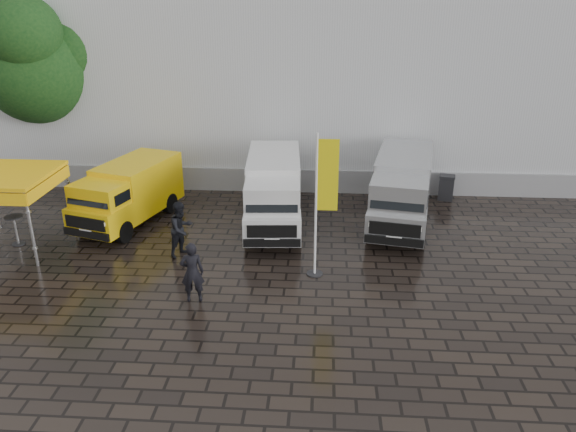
% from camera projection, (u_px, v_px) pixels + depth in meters
% --- Properties ---
extents(ground, '(120.00, 120.00, 0.00)m').
position_uv_depth(ground, '(301.00, 281.00, 16.93)').
color(ground, black).
rests_on(ground, ground).
extents(exhibition_hall, '(44.00, 16.00, 12.00)m').
position_uv_depth(exhibition_hall, '(354.00, 33.00, 29.31)').
color(exhibition_hall, silver).
rests_on(exhibition_hall, ground).
extents(hall_plinth, '(44.00, 0.15, 1.00)m').
position_uv_depth(hall_plinth, '(356.00, 182.00, 23.96)').
color(hall_plinth, gray).
rests_on(hall_plinth, ground).
extents(van_yellow, '(3.15, 5.13, 2.22)m').
position_uv_depth(van_yellow, '(128.00, 195.00, 20.68)').
color(van_yellow, yellow).
rests_on(van_yellow, ground).
extents(van_white, '(2.28, 5.80, 2.46)m').
position_uv_depth(van_white, '(274.00, 193.00, 20.51)').
color(van_white, silver).
rests_on(van_white, ground).
extents(van_silver, '(3.00, 6.09, 2.53)m').
position_uv_depth(van_silver, '(402.00, 192.00, 20.59)').
color(van_silver, '#B0B2B5').
rests_on(van_silver, ground).
extents(canopy_tent, '(3.01, 3.01, 2.62)m').
position_uv_depth(canopy_tent, '(3.00, 178.00, 18.27)').
color(canopy_tent, silver).
rests_on(canopy_tent, ground).
extents(flagpole, '(0.88, 0.50, 4.46)m').
position_uv_depth(flagpole, '(322.00, 200.00, 16.39)').
color(flagpole, black).
rests_on(flagpole, ground).
extents(tree, '(4.64, 4.64, 8.33)m').
position_uv_depth(tree, '(35.00, 61.00, 23.64)').
color(tree, black).
rests_on(tree, ground).
extents(cocktail_table, '(0.60, 0.60, 1.04)m').
position_uv_depth(cocktail_table, '(16.00, 230.00, 19.15)').
color(cocktail_table, black).
rests_on(cocktail_table, ground).
extents(wheelie_bin, '(0.74, 0.74, 1.04)m').
position_uv_depth(wheelie_bin, '(446.00, 187.00, 23.26)').
color(wheelie_bin, black).
rests_on(wheelie_bin, ground).
extents(person_front, '(0.72, 0.54, 1.79)m').
position_uv_depth(person_front, '(192.00, 272.00, 15.56)').
color(person_front, black).
rests_on(person_front, ground).
extents(person_tent, '(1.08, 1.14, 1.86)m').
position_uv_depth(person_tent, '(181.00, 229.00, 18.25)').
color(person_tent, black).
rests_on(person_tent, ground).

